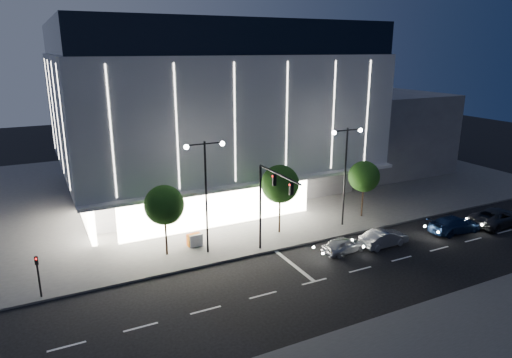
{
  "coord_description": "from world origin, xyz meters",
  "views": [
    {
      "loc": [
        -14.31,
        -25.07,
        15.54
      ],
      "look_at": [
        2.12,
        7.79,
        5.0
      ],
      "focal_mm": 32.0,
      "sensor_mm": 36.0,
      "label": 1
    }
  ],
  "objects": [
    {
      "name": "barrier_c",
      "position": [
        -3.57,
        7.82,
        0.65
      ],
      "size": [
        1.12,
        0.35,
        1.0
      ],
      "primitive_type": "cube",
      "rotation": [
        0.0,
        0.0,
        0.09
      ],
      "color": "#D0450B",
      "rests_on": "sidewalk_museum"
    },
    {
      "name": "sidewalk_near",
      "position": [
        5.0,
        -12.0,
        0.07
      ],
      "size": [
        70.0,
        10.0,
        0.15
      ],
      "primitive_type": "cube",
      "color": "#474747",
      "rests_on": "ground"
    },
    {
      "name": "street_lamp_east",
      "position": [
        10.0,
        6.0,
        5.96
      ],
      "size": [
        3.16,
        0.36,
        9.0
      ],
      "color": "black",
      "rests_on": "ground"
    },
    {
      "name": "museum",
      "position": [
        2.98,
        22.31,
        9.27
      ],
      "size": [
        30.0,
        25.8,
        18.0
      ],
      "color": "#4C4C51",
      "rests_on": "ground"
    },
    {
      "name": "sidewalk_museum",
      "position": [
        5.0,
        24.0,
        0.07
      ],
      "size": [
        70.0,
        40.0,
        0.15
      ],
      "primitive_type": "cube",
      "color": "#474747",
      "rests_on": "ground"
    },
    {
      "name": "tree_left",
      "position": [
        -5.97,
        7.02,
        4.03
      ],
      "size": [
        3.02,
        3.02,
        5.72
      ],
      "color": "black",
      "rests_on": "ground"
    },
    {
      "name": "tree_right",
      "position": [
        13.03,
        7.02,
        3.88
      ],
      "size": [
        2.91,
        2.91,
        5.51
      ],
      "color": "black",
      "rests_on": "ground"
    },
    {
      "name": "car_fourth",
      "position": [
        22.68,
        -0.12,
        0.79
      ],
      "size": [
        5.83,
        2.99,
        1.58
      ],
      "primitive_type": "imported",
      "rotation": [
        0.0,
        0.0,
        1.64
      ],
      "color": "#323337",
      "rests_on": "ground"
    },
    {
      "name": "traffic_mast",
      "position": [
        1.0,
        3.34,
        5.03
      ],
      "size": [
        0.33,
        5.89,
        7.07
      ],
      "color": "black",
      "rests_on": "ground"
    },
    {
      "name": "street_lamp_west",
      "position": [
        -3.0,
        6.0,
        5.96
      ],
      "size": [
        3.16,
        0.36,
        9.0
      ],
      "color": "black",
      "rests_on": "ground"
    },
    {
      "name": "annex_building",
      "position": [
        26.0,
        24.0,
        5.0
      ],
      "size": [
        16.0,
        20.0,
        10.0
      ],
      "primitive_type": "cube",
      "color": "#4C4C51",
      "rests_on": "ground"
    },
    {
      "name": "ground",
      "position": [
        0.0,
        0.0,
        0.0
      ],
      "size": [
        160.0,
        160.0,
        0.0
      ],
      "primitive_type": "plane",
      "color": "black",
      "rests_on": "ground"
    },
    {
      "name": "tree_mid",
      "position": [
        4.03,
        7.02,
        4.33
      ],
      "size": [
        3.25,
        3.25,
        6.15
      ],
      "color": "black",
      "rests_on": "ground"
    },
    {
      "name": "car_second",
      "position": [
        10.35,
        0.95,
        0.7
      ],
      "size": [
        4.28,
        1.62,
        1.39
      ],
      "primitive_type": "imported",
      "rotation": [
        0.0,
        0.0,
        1.6
      ],
      "color": "#9D9FA4",
      "rests_on": "ground"
    },
    {
      "name": "barrier_d",
      "position": [
        -3.47,
        7.4,
        0.65
      ],
      "size": [
        1.11,
        0.29,
        1.0
      ],
      "primitive_type": "cube",
      "rotation": [
        0.0,
        0.0,
        0.03
      ],
      "color": "silver",
      "rests_on": "sidewalk_museum"
    },
    {
      "name": "barrier_a",
      "position": [
        -3.54,
        7.59,
        0.65
      ],
      "size": [
        1.12,
        0.39,
        1.0
      ],
      "primitive_type": "cube",
      "rotation": [
        0.0,
        0.0,
        0.13
      ],
      "color": "#D1690B",
      "rests_on": "sidewalk_museum"
    },
    {
      "name": "car_third",
      "position": [
        17.87,
        0.44,
        0.72
      ],
      "size": [
        5.07,
        2.26,
        1.45
      ],
      "primitive_type": "imported",
      "rotation": [
        0.0,
        0.0,
        1.52
      ],
      "color": "#132448",
      "rests_on": "ground"
    },
    {
      "name": "car_lead",
      "position": [
        6.68,
        1.4,
        0.64
      ],
      "size": [
        3.87,
        1.87,
        1.27
      ],
      "primitive_type": "imported",
      "rotation": [
        0.0,
        0.0,
        1.67
      ],
      "color": "#ADAFB5",
      "rests_on": "ground"
    },
    {
      "name": "ped_signal_far",
      "position": [
        -15.0,
        4.5,
        1.89
      ],
      "size": [
        0.22,
        0.24,
        3.0
      ],
      "color": "black",
      "rests_on": "ground"
    }
  ]
}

